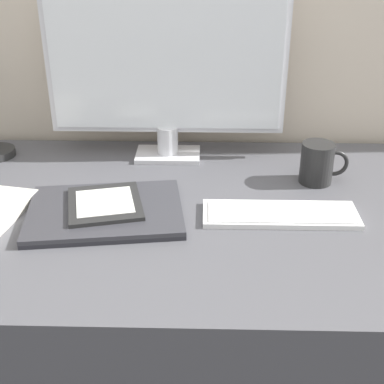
% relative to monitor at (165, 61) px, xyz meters
% --- Properties ---
extents(desk, '(1.41, 0.79, 0.72)m').
position_rel_monitor_xyz_m(desk, '(0.10, -0.29, -0.62)').
color(desk, '#4C4C51').
rests_on(desk, ground_plane).
extents(monitor, '(0.61, 0.11, 0.49)m').
position_rel_monitor_xyz_m(monitor, '(0.00, 0.00, 0.00)').
color(monitor, silver).
rests_on(monitor, desk).
extents(keyboard, '(0.34, 0.11, 0.01)m').
position_rel_monitor_xyz_m(keyboard, '(0.27, -0.32, -0.25)').
color(keyboard, silver).
rests_on(keyboard, desk).
extents(laptop, '(0.36, 0.28, 0.02)m').
position_rel_monitor_xyz_m(laptop, '(-0.12, -0.33, -0.25)').
color(laptop, '#232328').
rests_on(laptop, desk).
extents(ereader, '(0.19, 0.20, 0.01)m').
position_rel_monitor_xyz_m(ereader, '(-0.12, -0.32, -0.24)').
color(ereader, black).
rests_on(ereader, laptop).
extents(coffee_mug, '(0.12, 0.08, 0.10)m').
position_rel_monitor_xyz_m(coffee_mug, '(0.38, -0.15, -0.21)').
color(coffee_mug, black).
rests_on(coffee_mug, desk).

